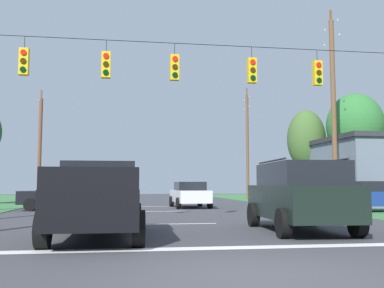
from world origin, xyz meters
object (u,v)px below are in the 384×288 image
Objects in this scene: overhead_signal_span at (179,109)px; utility_pole_far_right at (247,143)px; pickup_truck at (98,200)px; tree_roadside_left at (355,127)px; suv_black at (299,195)px; distant_car_crossing_white at (190,194)px; tree_roadside_far_right at (306,140)px; distant_car_far_parked at (62,195)px; utility_pole_mid_right at (334,107)px; distant_car_oncoming at (375,196)px; utility_pole_far_left at (40,147)px.

utility_pole_far_right is at bearing 68.98° from overhead_signal_span.
pickup_truck is 23.32m from tree_roadside_left.
distant_car_crossing_white is at bearing 94.88° from suv_black.
utility_pole_far_right is 1.55× the size of tree_roadside_far_right.
tree_roadside_left reaches higher than distant_car_crossing_white.
distant_car_far_parked is 21.85m from utility_pole_far_right.
utility_pole_mid_right is at bearing -130.79° from tree_roadside_left.
suv_black is 10.97m from distant_car_oncoming.
overhead_signal_span is at bearing -111.02° from utility_pole_far_right.
utility_pole_far_left is at bearing 155.99° from tree_roadside_far_right.
utility_pole_far_left is at bearing 140.59° from utility_pole_mid_right.
tree_roadside_far_right is at bearing 24.57° from distant_car_crossing_white.
tree_roadside_far_right is 0.90× the size of tree_roadside_left.
tree_roadside_far_right is 3.60m from tree_roadside_left.
tree_roadside_far_right is at bearing -24.01° from utility_pole_far_left.
distant_car_far_parked is 0.41× the size of utility_pole_far_right.
overhead_signal_span is at bearing -59.38° from distant_car_far_parked.
pickup_truck is at bearing -145.49° from distant_car_oncoming.
suv_black is at bearing 6.61° from pickup_truck.
utility_pole_far_right is at bearing 108.47° from tree_roadside_left.
distant_car_crossing_white is at bearing 162.65° from utility_pole_mid_right.
tree_roadside_left is (22.72, -11.60, 0.73)m from utility_pole_far_left.
utility_pole_mid_right reaches higher than distant_car_far_parked.
utility_pole_mid_right reaches higher than tree_roadside_far_right.
pickup_truck reaches higher than distant_car_crossing_white.
utility_pole_far_right is at bearing 61.82° from distant_car_crossing_white.
utility_pole_far_right reaches higher than pickup_truck.
distant_car_crossing_white is 16.45m from utility_pole_far_right.
distant_car_oncoming is at bearing -87.22° from utility_pole_far_right.
utility_pole_far_left is at bearing 130.06° from distant_car_crossing_white.
distant_car_far_parked is (-7.18, -1.62, 0.00)m from distant_car_crossing_white.
suv_black is 14.07m from distant_car_crossing_white.
overhead_signal_span reaches higher than distant_car_crossing_white.
overhead_signal_span reaches higher than pickup_truck.
distant_car_crossing_white is 12.55m from tree_roadside_left.
pickup_truck is 23.58m from tree_roadside_far_right.
tree_roadside_far_right is (7.97, 18.20, 3.55)m from suv_black.
utility_pole_mid_right reaches higher than pickup_truck.
pickup_truck is 5.74m from suv_black.
utility_pole_far_left is (-19.56, 19.00, 3.76)m from distant_car_oncoming.
utility_pole_far_right reaches higher than distant_car_crossing_white.
utility_pole_far_right reaches higher than tree_roadside_far_right.
utility_pole_mid_right is (8.03, -2.51, 5.02)m from distant_car_crossing_white.
utility_pole_far_right is at bearing 77.34° from suv_black.
distant_car_oncoming is at bearing -113.13° from tree_roadside_left.
utility_pole_far_right reaches higher than suv_black.
tree_roadside_left reaches higher than distant_car_oncoming.
distant_car_crossing_white is 0.46× the size of utility_pole_far_left.
utility_pole_far_left reaches higher than distant_car_oncoming.
distant_car_crossing_white is 17.69m from utility_pole_far_left.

